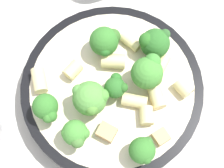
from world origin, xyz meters
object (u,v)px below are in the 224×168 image
Objects in this scene: broccoli_floret_2 at (47,110)px; rigatoni_3 at (160,64)px; broccoli_floret_6 at (105,41)px; broccoli_floret_5 at (117,87)px; rigatoni_5 at (184,88)px; broccoli_floret_1 at (142,151)px; rigatoni_2 at (73,70)px; rigatoni_7 at (113,61)px; rigatoni_1 at (157,97)px; rigatoni_0 at (130,42)px; rigatoni_6 at (147,116)px; broccoli_floret_0 at (148,72)px; broccoli_floret_7 at (75,134)px; broccoli_floret_3 at (90,99)px; chicken_chunk_0 at (161,137)px; rigatoni_8 at (134,101)px; broccoli_floret_4 at (154,43)px; chicken_chunk_1 at (107,132)px; rigatoni_4 at (39,80)px; pasta_bowl at (112,90)px.

broccoli_floret_2 is 0.15m from rigatoni_3.
broccoli_floret_6 is 1.47× the size of rigatoni_3.
broccoli_floret_5 reaches higher than rigatoni_3.
broccoli_floret_1 is at bearing -56.67° from rigatoni_5.
rigatoni_2 is 0.70× the size of rigatoni_7.
rigatoni_1 is at bearing 140.44° from broccoli_floret_1.
rigatoni_0 is (-0.05, 0.04, -0.01)m from broccoli_floret_5.
rigatoni_3 is at bearing 142.18° from rigatoni_6.
broccoli_floret_0 reaches higher than rigatoni_0.
rigatoni_2 is 0.99× the size of rigatoni_5.
broccoli_floret_7 is at bearing -95.41° from rigatoni_6.
broccoli_floret_0 is at bearing 39.72° from rigatoni_7.
broccoli_floret_2 reaches higher than rigatoni_1.
broccoli_floret_3 is 0.09m from chicken_chunk_0.
rigatoni_8 is (0.03, -0.05, 0.00)m from rigatoni_3.
broccoli_floret_4 reaches higher than chicken_chunk_1.
rigatoni_5 is 1.25× the size of chicken_chunk_0.
rigatoni_6 is (0.04, 0.05, -0.02)m from broccoli_floret_3.
broccoli_floret_0 reaches higher than broccoli_floret_1.
rigatoni_7 is at bearing -140.28° from broccoli_floret_0.
rigatoni_2 is at bearing -121.87° from rigatoni_5.
rigatoni_2 is (-0.08, 0.02, -0.01)m from broccoli_floret_7.
rigatoni_4 is (-0.07, -0.12, 0.00)m from rigatoni_1.
rigatoni_2 and rigatoni_4 have the same top height.
rigatoni_6 is at bearing -24.47° from broccoli_floret_0.
broccoli_floret_6 is 1.44× the size of rigatoni_4.
rigatoni_3 is 1.37× the size of rigatoni_6.
rigatoni_5 is at bearing 98.03° from chicken_chunk_1.
broccoli_floret_4 reaches higher than chicken_chunk_0.
rigatoni_4 is at bearing -83.03° from broccoli_floret_6.
pasta_bowl is 6.16× the size of broccoli_floret_2.
rigatoni_0 is at bearing 142.73° from broccoli_floret_5.
rigatoni_6 is (0.10, -0.02, 0.00)m from rigatoni_0.
broccoli_floret_5 reaches higher than rigatoni_4.
broccoli_floret_2 is at bearing -97.98° from broccoli_floret_3.
rigatoni_6 is at bearing 54.44° from broccoli_floret_3.
broccoli_floret_3 is 2.17× the size of chicken_chunk_1.
broccoli_floret_0 is at bearing 88.43° from broccoli_floret_2.
broccoli_floret_4 is at bearing 51.26° from rigatoni_0.
broccoli_floret_7 is 1.28× the size of rigatoni_4.
broccoli_floret_7 is 0.08m from rigatoni_4.
broccoli_floret_3 reaches higher than rigatoni_8.
rigatoni_7 is 0.97× the size of rigatoni_8.
broccoli_floret_1 is 0.08m from broccoli_floret_7.
rigatoni_6 is (0.05, 0.10, -0.01)m from broccoli_floret_2.
rigatoni_2 is (-0.07, -0.08, 0.00)m from rigatoni_1.
chicken_chunk_1 is at bearing -35.11° from broccoli_floret_5.
rigatoni_4 is at bearing -93.73° from rigatoni_2.
pasta_bowl is 7.65× the size of rigatoni_4.
broccoli_floret_1 reaches higher than rigatoni_8.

